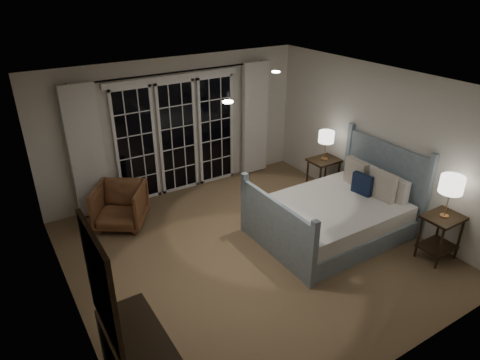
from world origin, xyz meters
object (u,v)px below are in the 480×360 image
lamp_left (452,185)px  armchair (120,206)px  nightstand_right (323,171)px  nightstand_left (441,231)px  lamp_right (326,137)px  bed (335,215)px

lamp_left → armchair: lamp_left is taller
lamp_left → nightstand_right: bearing=91.2°
nightstand_right → lamp_left: bearing=-88.8°
lamp_left → armchair: size_ratio=0.79×
nightstand_left → lamp_right: (-0.05, 2.42, 0.67)m
lamp_right → armchair: lamp_right is taller
lamp_right → armchair: (-3.56, 0.91, -0.78)m
nightstand_left → armchair: 4.91m
bed → nightstand_left: size_ratio=3.26×
bed → armchair: 3.47m
bed → armchair: size_ratio=2.91×
armchair → lamp_right: bearing=20.1°
nightstand_left → nightstand_right: (-0.05, 2.42, 0.00)m
bed → nightstand_right: (0.76, 1.13, 0.13)m
bed → lamp_right: 1.58m
lamp_left → armchair: bearing=137.3°
nightstand_right → lamp_left: size_ratio=1.14×
nightstand_left → lamp_left: 0.73m
lamp_left → lamp_right: 2.42m
bed → lamp_left: 1.75m
bed → nightstand_right: 1.37m
bed → armchair: bed is taller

